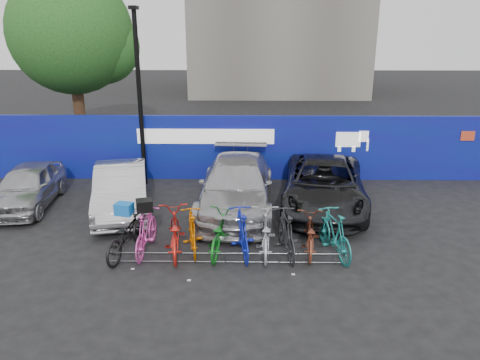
{
  "coord_description": "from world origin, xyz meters",
  "views": [
    {
      "loc": [
        0.5,
        -10.74,
        5.53
      ],
      "look_at": [
        0.31,
        2.0,
        1.28
      ],
      "focal_mm": 35.0,
      "sensor_mm": 36.0,
      "label": 1
    }
  ],
  "objects_px": {
    "tree": "(77,36)",
    "car_2": "(236,186)",
    "bike_1": "(146,232)",
    "bike_7": "(286,233)",
    "lamppost": "(139,93)",
    "bike_3": "(192,232)",
    "bike_8": "(310,235)",
    "car_0": "(28,186)",
    "car_3": "(324,184)",
    "bike_0": "(126,234)",
    "bike_2": "(174,233)",
    "bike_4": "(219,233)",
    "bike_6": "(265,233)",
    "bike_rack": "(226,258)",
    "bike_9": "(334,233)",
    "car_1": "(121,189)",
    "bike_5": "(242,233)"
  },
  "relations": [
    {
      "from": "bike_4",
      "to": "bike_9",
      "type": "relative_size",
      "value": 1.01
    },
    {
      "from": "bike_0",
      "to": "bike_3",
      "type": "relative_size",
      "value": 1.15
    },
    {
      "from": "car_0",
      "to": "bike_1",
      "type": "xyz_separation_m",
      "value": [
        4.41,
        -3.15,
        -0.1
      ]
    },
    {
      "from": "car_3",
      "to": "bike_2",
      "type": "distance_m",
      "value": 5.34
    },
    {
      "from": "lamppost",
      "to": "bike_3",
      "type": "relative_size",
      "value": 3.4
    },
    {
      "from": "bike_1",
      "to": "car_3",
      "type": "bearing_deg",
      "value": -143.21
    },
    {
      "from": "lamppost",
      "to": "bike_3",
      "type": "height_order",
      "value": "lamppost"
    },
    {
      "from": "car_2",
      "to": "bike_9",
      "type": "relative_size",
      "value": 2.77
    },
    {
      "from": "lamppost",
      "to": "bike_4",
      "type": "relative_size",
      "value": 3.08
    },
    {
      "from": "bike_5",
      "to": "bike_7",
      "type": "xyz_separation_m",
      "value": [
        1.11,
        -0.02,
        -0.01
      ]
    },
    {
      "from": "bike_6",
      "to": "bike_3",
      "type": "bearing_deg",
      "value": 0.19
    },
    {
      "from": "car_1",
      "to": "bike_5",
      "type": "distance_m",
      "value": 4.69
    },
    {
      "from": "car_3",
      "to": "bike_7",
      "type": "bearing_deg",
      "value": -105.72
    },
    {
      "from": "tree",
      "to": "bike_9",
      "type": "bearing_deg",
      "value": -46.99
    },
    {
      "from": "bike_8",
      "to": "car_0",
      "type": "bearing_deg",
      "value": -14.06
    },
    {
      "from": "car_3",
      "to": "bike_0",
      "type": "xyz_separation_m",
      "value": [
        -5.45,
        -3.31,
        -0.21
      ]
    },
    {
      "from": "bike_1",
      "to": "bike_6",
      "type": "relative_size",
      "value": 0.95
    },
    {
      "from": "car_2",
      "to": "bike_0",
      "type": "distance_m",
      "value": 4.09
    },
    {
      "from": "bike_7",
      "to": "bike_8",
      "type": "height_order",
      "value": "bike_7"
    },
    {
      "from": "bike_rack",
      "to": "bike_4",
      "type": "height_order",
      "value": "bike_4"
    },
    {
      "from": "bike_8",
      "to": "bike_9",
      "type": "distance_m",
      "value": 0.61
    },
    {
      "from": "car_1",
      "to": "tree",
      "type": "bearing_deg",
      "value": 102.38
    },
    {
      "from": "lamppost",
      "to": "car_1",
      "type": "bearing_deg",
      "value": -93.4
    },
    {
      "from": "lamppost",
      "to": "bike_9",
      "type": "height_order",
      "value": "lamppost"
    },
    {
      "from": "tree",
      "to": "bike_0",
      "type": "xyz_separation_m",
      "value": [
        4.27,
        -10.19,
        -4.53
      ]
    },
    {
      "from": "car_2",
      "to": "lamppost",
      "type": "bearing_deg",
      "value": 146.38
    },
    {
      "from": "bike_1",
      "to": "car_0",
      "type": "bearing_deg",
      "value": -31.51
    },
    {
      "from": "tree",
      "to": "bike_3",
      "type": "height_order",
      "value": "tree"
    },
    {
      "from": "bike_rack",
      "to": "car_0",
      "type": "distance_m",
      "value": 7.46
    },
    {
      "from": "tree",
      "to": "lamppost",
      "type": "distance_m",
      "value": 6.14
    },
    {
      "from": "bike_3",
      "to": "bike_2",
      "type": "bearing_deg",
      "value": 1.39
    },
    {
      "from": "tree",
      "to": "bike_1",
      "type": "bearing_deg",
      "value": -64.76
    },
    {
      "from": "bike_2",
      "to": "bike_4",
      "type": "relative_size",
      "value": 1.06
    },
    {
      "from": "tree",
      "to": "bike_3",
      "type": "distance_m",
      "value": 12.46
    },
    {
      "from": "tree",
      "to": "car_2",
      "type": "xyz_separation_m",
      "value": [
        6.96,
        -7.12,
        -4.28
      ]
    },
    {
      "from": "car_2",
      "to": "bike_3",
      "type": "relative_size",
      "value": 3.02
    },
    {
      "from": "lamppost",
      "to": "bike_5",
      "type": "relative_size",
      "value": 3.1
    },
    {
      "from": "lamppost",
      "to": "bike_1",
      "type": "bearing_deg",
      "value": -77.78
    },
    {
      "from": "car_3",
      "to": "bike_8",
      "type": "height_order",
      "value": "car_3"
    },
    {
      "from": "bike_0",
      "to": "bike_1",
      "type": "distance_m",
      "value": 0.49
    },
    {
      "from": "car_0",
      "to": "bike_9",
      "type": "xyz_separation_m",
      "value": [
        9.13,
        -3.22,
        -0.08
      ]
    },
    {
      "from": "bike_0",
      "to": "bike_1",
      "type": "xyz_separation_m",
      "value": [
        0.48,
        0.11,
        0.03
      ]
    },
    {
      "from": "bike_1",
      "to": "bike_7",
      "type": "relative_size",
      "value": 0.98
    },
    {
      "from": "bike_5",
      "to": "tree",
      "type": "bearing_deg",
      "value": -63.95
    },
    {
      "from": "bike_1",
      "to": "bike_8",
      "type": "xyz_separation_m",
      "value": [
        4.13,
        0.06,
        -0.09
      ]
    },
    {
      "from": "car_1",
      "to": "bike_1",
      "type": "height_order",
      "value": "car_1"
    },
    {
      "from": "car_3",
      "to": "bike_1",
      "type": "bearing_deg",
      "value": -139.23
    },
    {
      "from": "car_1",
      "to": "bike_9",
      "type": "bearing_deg",
      "value": -37.69
    },
    {
      "from": "car_3",
      "to": "bike_9",
      "type": "bearing_deg",
      "value": -86.43
    },
    {
      "from": "bike_3",
      "to": "bike_6",
      "type": "relative_size",
      "value": 0.9
    }
  ]
}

